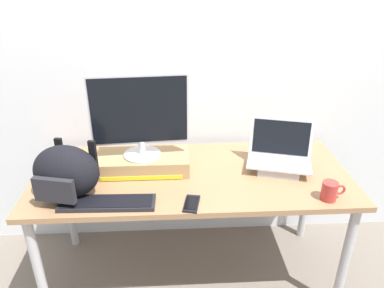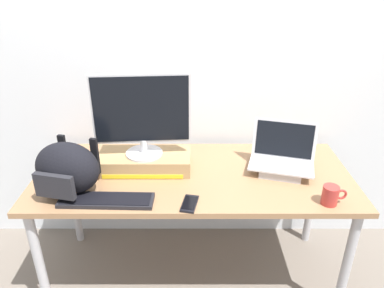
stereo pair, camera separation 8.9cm
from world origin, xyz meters
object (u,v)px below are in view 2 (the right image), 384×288
at_px(desktop_monitor, 140,115).
at_px(external_keyboard, 105,200).
at_px(plush_toy, 53,155).
at_px(open_laptop, 280,162).
at_px(cell_phone, 189,204).
at_px(toner_box_yellow, 144,161).
at_px(messenger_backpack, 66,169).
at_px(coffee_mug, 330,195).

distance_m(desktop_monitor, external_keyboard, 0.48).
bearing_deg(plush_toy, desktop_monitor, -5.07).
relative_size(desktop_monitor, open_laptop, 1.33).
bearing_deg(cell_phone, toner_box_yellow, 137.51).
xyz_separation_m(toner_box_yellow, messenger_backpack, (-0.35, -0.23, 0.09)).
height_order(toner_box_yellow, plush_toy, plush_toy).
distance_m(desktop_monitor, coffee_mug, 1.03).
bearing_deg(cell_phone, external_keyboard, -171.47).
relative_size(messenger_backpack, plush_toy, 3.11).
xyz_separation_m(coffee_mug, cell_phone, (-0.68, -0.01, -0.04)).
relative_size(cell_phone, plush_toy, 1.25).
bearing_deg(coffee_mug, plush_toy, 165.17).
bearing_deg(cell_phone, open_laptop, 43.53).
xyz_separation_m(external_keyboard, messenger_backpack, (-0.20, 0.10, 0.12)).
distance_m(open_laptop, external_keyboard, 0.96).
height_order(open_laptop, external_keyboard, open_laptop).
relative_size(toner_box_yellow, open_laptop, 1.31).
bearing_deg(toner_box_yellow, open_laptop, -2.17).
xyz_separation_m(toner_box_yellow, coffee_mug, (0.93, -0.34, 0.00)).
height_order(external_keyboard, cell_phone, external_keyboard).
xyz_separation_m(toner_box_yellow, external_keyboard, (-0.15, -0.33, -0.03)).
distance_m(messenger_backpack, plush_toy, 0.33).
xyz_separation_m(open_laptop, plush_toy, (-1.28, 0.07, 0.00)).
xyz_separation_m(messenger_backpack, coffee_mug, (1.28, -0.11, -0.09)).
bearing_deg(toner_box_yellow, coffee_mug, -20.05).
relative_size(toner_box_yellow, messenger_backpack, 1.39).
bearing_deg(open_laptop, desktop_monitor, -166.53).
bearing_deg(plush_toy, external_keyboard, -45.14).
height_order(open_laptop, plush_toy, open_laptop).
bearing_deg(coffee_mug, cell_phone, -179.26).
bearing_deg(desktop_monitor, cell_phone, -57.99).
distance_m(desktop_monitor, cell_phone, 0.54).
height_order(toner_box_yellow, external_keyboard, toner_box_yellow).
height_order(desktop_monitor, external_keyboard, desktop_monitor).
distance_m(cell_phone, plush_toy, 0.87).
bearing_deg(toner_box_yellow, external_keyboard, -114.61).
height_order(coffee_mug, cell_phone, coffee_mug).
relative_size(coffee_mug, plush_toy, 1.00).
xyz_separation_m(open_laptop, cell_phone, (-0.51, -0.32, -0.05)).
bearing_deg(messenger_backpack, toner_box_yellow, 46.47).
bearing_deg(toner_box_yellow, cell_phone, -53.85).
bearing_deg(desktop_monitor, open_laptop, -6.31).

